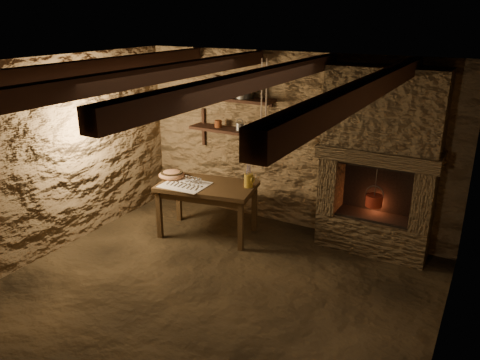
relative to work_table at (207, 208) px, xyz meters
The scene contains 25 objects.
floor 1.44m from the work_table, 54.36° to the right, with size 4.50×4.50×0.00m, color black.
back_wall 1.44m from the work_table, 47.06° to the left, with size 4.50×0.04×2.40m, color brown.
front_wall 3.33m from the work_table, 75.49° to the right, with size 4.50×0.04×2.40m, color brown.
left_wall 2.00m from the work_table, 141.89° to the right, with size 0.04×4.00×2.40m, color brown.
right_wall 3.36m from the work_table, 20.26° to the right, with size 0.04×4.00×2.40m, color brown.
ceiling 2.44m from the work_table, 54.36° to the right, with size 4.50×4.00×0.04m, color black.
beam_far_left 2.33m from the work_table, 121.42° to the right, with size 0.14×3.95×0.16m, color black.
beam_mid_left 2.25m from the work_table, 74.66° to the right, with size 0.14×3.95×0.16m, color black.
beam_mid_right 2.58m from the work_table, 40.77° to the right, with size 0.14×3.95×0.16m, color black.
beam_far_right 3.21m from the work_table, 26.06° to the right, with size 0.14×3.95×0.16m, color black.
shelf_lower 1.16m from the work_table, 93.23° to the left, with size 1.25×0.30×0.04m, color black.
shelf_upper 1.54m from the work_table, 93.23° to the left, with size 1.25×0.30×0.04m, color black.
hearth 2.31m from the work_table, 17.24° to the left, with size 1.43×0.51×2.30m.
work_table is the anchor object (origin of this frame).
linen_cloth 0.44m from the work_table, 145.34° to the right, with size 0.59×0.48×0.01m, color beige.
pewter_cutlery_row 0.46m from the work_table, 142.33° to the right, with size 0.50×0.19×0.01m, color #9A998C, non-canonical shape.
drinking_glasses 0.44m from the work_table, 167.28° to the right, with size 0.19×0.06×0.08m, color silver, non-canonical shape.
stoneware_jug 0.76m from the work_table, 19.35° to the left, with size 0.13×0.12×0.41m.
wooden_bowl 0.68m from the work_table, behind, with size 0.36×0.36×0.13m, color #9B6443.
iron_stockpot 1.65m from the work_table, 76.37° to the left, with size 0.26×0.26×0.19m, color #2B2A27.
tin_pan 1.75m from the work_table, 115.05° to the left, with size 0.26×0.26×0.03m, color gray.
small_kettle 1.22m from the work_table, 81.91° to the left, with size 0.15×0.11×0.16m, color gray, non-canonical shape.
rusty_tin 1.24m from the work_table, 109.59° to the left, with size 0.10×0.10×0.10m, color #5E2812.
red_pot 2.16m from the work_table, 16.01° to the left, with size 0.26×0.26×0.54m.
hanging_ropes 1.65m from the work_table, ahead, with size 0.08×0.08×1.20m, color beige, non-canonical shape.
Camera 1 is at (2.41, -3.71, 2.86)m, focal length 35.00 mm.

